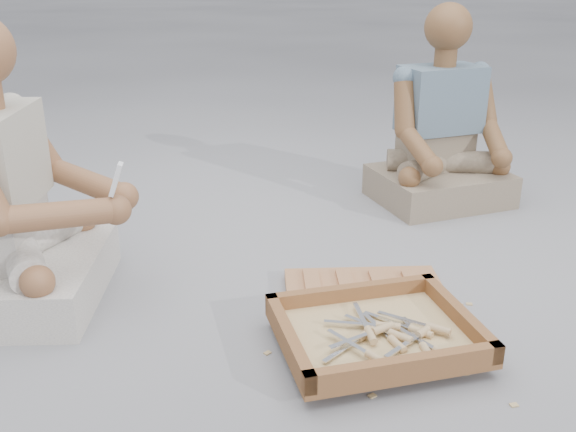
{
  "coord_description": "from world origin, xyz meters",
  "views": [
    {
      "loc": [
        0.05,
        -1.69,
        1.05
      ],
      "look_at": [
        -0.02,
        0.19,
        0.3
      ],
      "focal_mm": 40.0,
      "sensor_mm": 36.0,
      "label": 1
    }
  ],
  "objects_px": {
    "carved_panel": "(366,295)",
    "tool_tray": "(376,332)",
    "craftsman": "(17,211)",
    "companion": "(442,139)"
  },
  "relations": [
    {
      "from": "carved_panel",
      "to": "tool_tray",
      "type": "distance_m",
      "value": 0.3
    },
    {
      "from": "tool_tray",
      "to": "craftsman",
      "type": "bearing_deg",
      "value": 166.42
    },
    {
      "from": "tool_tray",
      "to": "companion",
      "type": "bearing_deg",
      "value": 72.64
    },
    {
      "from": "carved_panel",
      "to": "companion",
      "type": "distance_m",
      "value": 1.1
    },
    {
      "from": "tool_tray",
      "to": "companion",
      "type": "distance_m",
      "value": 1.37
    },
    {
      "from": "carved_panel",
      "to": "craftsman",
      "type": "bearing_deg",
      "value": -178.6
    },
    {
      "from": "craftsman",
      "to": "companion",
      "type": "height_order",
      "value": "craftsman"
    },
    {
      "from": "carved_panel",
      "to": "tool_tray",
      "type": "relative_size",
      "value": 0.81
    },
    {
      "from": "carved_panel",
      "to": "companion",
      "type": "xyz_separation_m",
      "value": [
        0.41,
        0.99,
        0.28
      ]
    },
    {
      "from": "craftsman",
      "to": "carved_panel",
      "type": "bearing_deg",
      "value": 87.34
    }
  ]
}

